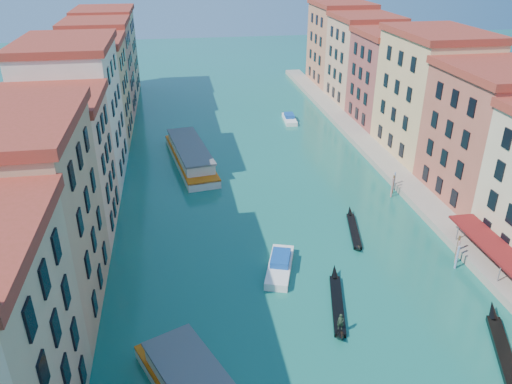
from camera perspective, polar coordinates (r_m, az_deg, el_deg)
left_bank_palazzos at (r=73.23m, az=-20.63°, el=6.40°), size 12.80×128.40×21.00m
right_bank_palazzos at (r=82.93m, az=21.14°, el=8.58°), size 12.80×128.40×21.00m
quay at (r=82.42m, az=15.26°, el=2.44°), size 4.00×140.00×1.00m
vaporetto_far at (r=83.45m, az=-7.51°, el=4.20°), size 8.18×22.31×3.24m
gondola_fore at (r=51.93m, az=9.28°, el=-12.43°), size 3.76×11.78×2.38m
gondola_right at (r=50.67m, az=26.66°, el=-16.43°), size 5.91×12.85×2.68m
gondola_far at (r=64.61m, az=11.09°, el=-4.20°), size 3.16×10.78×1.54m
motorboat_mid at (r=56.28m, az=2.75°, el=-8.33°), size 4.80×8.25×1.63m
motorboat_far at (r=104.17m, az=3.84°, el=8.38°), size 2.65×7.13×1.45m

